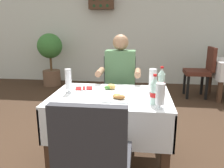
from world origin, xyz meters
TOP-DOWN VIEW (x-y plane):
  - ground_plane at (0.00, 0.00)m, footprint 11.00×11.00m
  - back_wall at (0.00, 3.47)m, footprint 11.00×0.12m
  - main_dining_table at (0.06, -0.02)m, footprint 1.10×0.79m
  - chair_far_diner_seat at (0.06, 0.77)m, footprint 0.44×0.50m
  - chair_near_camera_side at (0.06, -0.81)m, footprint 0.44×0.50m
  - seated_diner_far at (0.09, 0.66)m, footprint 0.50×0.46m
  - plate_near_camera at (0.14, -0.15)m, footprint 0.23×0.23m
  - plate_far_diner at (0.04, 0.13)m, footprint 0.23×0.23m
  - beer_glass_left at (-0.35, 0.01)m, footprint 0.07×0.07m
  - beer_glass_middle at (0.49, -0.32)m, footprint 0.07×0.07m
  - beer_glass_right at (0.45, 0.10)m, footprint 0.07×0.07m
  - cola_bottle_primary at (0.54, 0.17)m, footprint 0.07×0.07m
  - cola_bottle_secondary at (0.45, -0.22)m, footprint 0.07×0.07m
  - napkin_cutlery_set at (-0.24, 0.17)m, footprint 0.20×0.20m
  - background_chair_left at (1.50, 2.42)m, footprint 0.50×0.44m
  - potted_plant_corner at (-1.71, 2.95)m, footprint 0.56×0.56m
  - wall_bottle_rack at (-0.57, 3.30)m, footprint 0.56×0.21m

SIDE VIEW (x-z plane):
  - ground_plane at x=0.00m, z-range 0.00..0.00m
  - chair_far_diner_seat at x=0.06m, z-range 0.07..1.04m
  - chair_near_camera_side at x=0.06m, z-range 0.07..1.04m
  - background_chair_left at x=1.50m, z-range 0.07..1.04m
  - main_dining_table at x=0.06m, z-range 0.19..0.92m
  - seated_diner_far at x=0.09m, z-range 0.08..1.34m
  - potted_plant_corner at x=-1.71m, z-range 0.14..1.33m
  - napkin_cutlery_set at x=-0.24m, z-range 0.73..0.75m
  - plate_near_camera at x=0.14m, z-range 0.72..0.77m
  - plate_far_diner at x=0.04m, z-range 0.72..0.79m
  - beer_glass_middle at x=0.49m, z-range 0.74..0.94m
  - cola_bottle_primary at x=0.54m, z-range 0.72..0.96m
  - cola_bottle_secondary at x=0.45m, z-range 0.72..0.97m
  - beer_glass_left at x=-0.35m, z-range 0.73..0.97m
  - beer_glass_right at x=0.45m, z-range 0.74..0.97m
  - back_wall at x=0.00m, z-range 0.00..2.81m
  - wall_bottle_rack at x=-0.57m, z-range 1.71..2.13m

